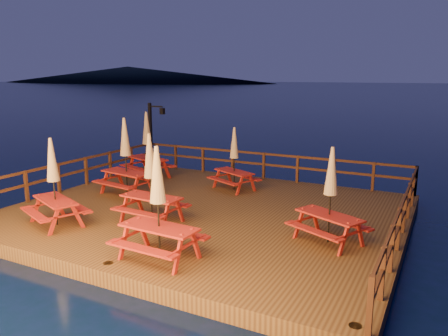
{
  "coord_description": "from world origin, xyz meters",
  "views": [
    {
      "loc": [
        6.71,
        -11.73,
        4.68
      ],
      "look_at": [
        0.33,
        0.6,
        1.69
      ],
      "focal_mm": 35.0,
      "sensor_mm": 36.0,
      "label": 1
    }
  ],
  "objects_px": {
    "picnic_table_2": "(234,158)",
    "picnic_table_0": "(150,177)",
    "lamp_post": "(153,129)",
    "picnic_table_1": "(147,143)"
  },
  "relations": [
    {
      "from": "picnic_table_2",
      "to": "picnic_table_1",
      "type": "bearing_deg",
      "value": -158.01
    },
    {
      "from": "lamp_post",
      "to": "picnic_table_2",
      "type": "bearing_deg",
      "value": -20.14
    },
    {
      "from": "picnic_table_2",
      "to": "picnic_table_0",
      "type": "bearing_deg",
      "value": -72.15
    },
    {
      "from": "picnic_table_1",
      "to": "picnic_table_2",
      "type": "distance_m",
      "value": 4.16
    },
    {
      "from": "picnic_table_0",
      "to": "picnic_table_2",
      "type": "height_order",
      "value": "picnic_table_0"
    },
    {
      "from": "picnic_table_0",
      "to": "picnic_table_2",
      "type": "relative_size",
      "value": 1.11
    },
    {
      "from": "lamp_post",
      "to": "picnic_table_2",
      "type": "height_order",
      "value": "lamp_post"
    },
    {
      "from": "lamp_post",
      "to": "picnic_table_0",
      "type": "height_order",
      "value": "lamp_post"
    },
    {
      "from": "picnic_table_1",
      "to": "picnic_table_2",
      "type": "height_order",
      "value": "picnic_table_1"
    },
    {
      "from": "picnic_table_0",
      "to": "picnic_table_1",
      "type": "bearing_deg",
      "value": 130.8
    }
  ]
}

